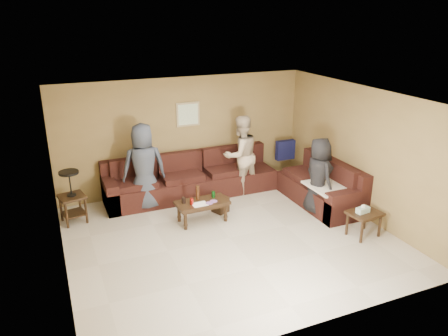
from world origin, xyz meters
name	(u,v)px	position (x,y,z in m)	size (l,w,h in m)	color
room	(230,149)	(0.00, 0.00, 1.66)	(5.60, 5.50, 2.50)	#BAB19E
sectional_sofa	(236,184)	(0.81, 1.52, 0.33)	(4.65, 2.90, 0.97)	#331511
coffee_table	(202,204)	(-0.22, 0.80, 0.35)	(1.00, 0.52, 0.69)	black
end_table_left	(72,196)	(-2.47, 1.72, 0.54)	(0.53, 0.53, 1.03)	black
side_table_right	(364,215)	(2.22, -0.85, 0.40)	(0.61, 0.52, 0.61)	black
waste_bin	(220,204)	(0.26, 1.05, 0.16)	(0.26, 0.26, 0.32)	black
wall_art	(188,114)	(0.10, 2.48, 1.70)	(0.52, 0.04, 0.52)	tan
person_left	(144,167)	(-1.06, 1.83, 0.88)	(0.86, 0.56, 1.76)	#333A47
person_middle	(241,155)	(1.05, 1.81, 0.86)	(0.84, 0.65, 1.73)	tan
person_right	(319,176)	(2.02, 0.29, 0.77)	(0.75, 0.49, 1.53)	black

